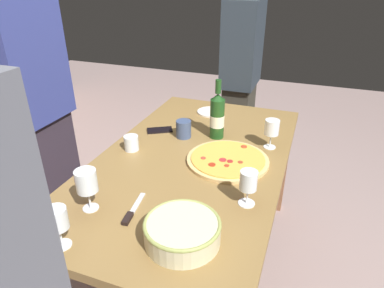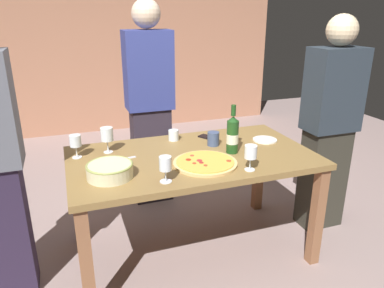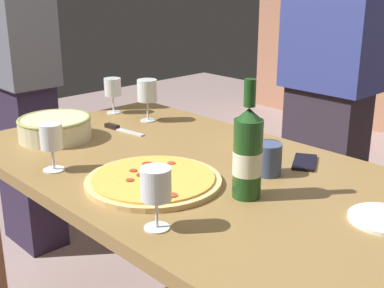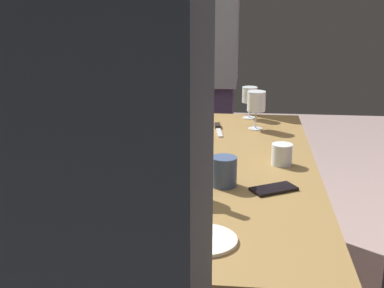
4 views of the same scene
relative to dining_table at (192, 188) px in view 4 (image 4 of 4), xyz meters
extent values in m
cube|color=olive|center=(0.00, 0.00, 0.07)|extent=(1.60, 0.90, 0.04)
cube|color=#8C5B3C|center=(-0.74, -0.40, -0.30)|extent=(0.07, 0.07, 0.71)
cube|color=#8C5B3C|center=(-0.74, 0.40, -0.30)|extent=(0.07, 0.07, 0.71)
cylinder|color=#E0B671|center=(0.02, -0.18, 0.10)|extent=(0.40, 0.40, 0.02)
cylinder|color=#F0AD44|center=(0.02, -0.18, 0.11)|extent=(0.36, 0.36, 0.01)
cylinder|color=#A9361F|center=(-0.05, -0.19, 0.12)|extent=(0.02, 0.02, 0.00)
cylinder|color=#AA2D17|center=(-0.07, -0.12, 0.12)|extent=(0.03, 0.03, 0.00)
cylinder|color=maroon|center=(-0.01, -0.20, 0.12)|extent=(0.03, 0.03, 0.00)
cylinder|color=#AF3E21|center=(0.16, -0.23, 0.12)|extent=(0.03, 0.03, 0.00)
cylinder|color=#AC3F2D|center=(-0.02, -0.07, 0.12)|extent=(0.02, 0.02, 0.00)
cylinder|color=#9E3C24|center=(0.00, -0.24, 0.12)|extent=(0.02, 0.02, 0.00)
cylinder|color=#B02B2E|center=(-0.01, -0.16, 0.12)|extent=(0.04, 0.04, 0.00)
cylinder|color=beige|center=(-0.56, -0.17, 0.13)|extent=(0.26, 0.26, 0.08)
torus|color=#A1AC59|center=(-0.56, -0.17, 0.17)|extent=(0.27, 0.27, 0.01)
cylinder|color=#1C471A|center=(0.27, -0.05, 0.20)|extent=(0.08, 0.08, 0.22)
cone|color=#1C471A|center=(0.27, -0.05, 0.33)|extent=(0.08, 0.08, 0.04)
cylinder|color=#1C471A|center=(0.27, -0.05, 0.38)|extent=(0.03, 0.03, 0.07)
cylinder|color=silver|center=(0.27, -0.05, 0.19)|extent=(0.08, 0.08, 0.07)
cylinder|color=white|center=(0.24, -0.35, 0.09)|extent=(0.06, 0.06, 0.00)
cylinder|color=white|center=(0.24, -0.35, 0.13)|extent=(0.01, 0.01, 0.07)
cylinder|color=white|center=(0.24, -0.35, 0.21)|extent=(0.07, 0.07, 0.08)
cylinder|color=white|center=(-0.27, -0.33, 0.09)|extent=(0.07, 0.07, 0.00)
cylinder|color=white|center=(-0.27, -0.33, 0.13)|extent=(0.01, 0.01, 0.07)
cylinder|color=white|center=(-0.27, -0.33, 0.20)|extent=(0.07, 0.07, 0.08)
cylinder|color=maroon|center=(-0.27, -0.33, 0.18)|extent=(0.06, 0.06, 0.04)
cylinder|color=white|center=(-0.72, 0.20, 0.09)|extent=(0.06, 0.06, 0.00)
cylinder|color=white|center=(-0.72, 0.20, 0.13)|extent=(0.01, 0.01, 0.07)
cylinder|color=white|center=(-0.72, 0.20, 0.21)|extent=(0.07, 0.07, 0.08)
cylinder|color=white|center=(-0.52, 0.23, 0.09)|extent=(0.06, 0.06, 0.00)
cylinder|color=white|center=(-0.52, 0.23, 0.14)|extent=(0.01, 0.01, 0.08)
cylinder|color=white|center=(-0.52, 0.23, 0.22)|extent=(0.08, 0.08, 0.09)
cylinder|color=maroon|center=(-0.52, 0.23, 0.20)|extent=(0.07, 0.07, 0.04)
cylinder|color=#3E4F74|center=(0.20, 0.13, 0.14)|extent=(0.08, 0.08, 0.10)
cylinder|color=white|center=(-0.03, 0.32, 0.13)|extent=(0.08, 0.08, 0.08)
cylinder|color=white|center=(0.60, 0.09, 0.10)|extent=(0.18, 0.18, 0.01)
cube|color=black|center=(0.23, 0.28, 0.10)|extent=(0.13, 0.16, 0.01)
cube|color=silver|center=(-0.43, 0.07, 0.10)|extent=(0.15, 0.04, 0.01)
cube|color=black|center=(-0.53, 0.06, 0.10)|extent=(0.07, 0.03, 0.02)
cube|color=#2B2138|center=(-1.20, 0.01, -0.24)|extent=(0.33, 0.20, 0.84)
cube|color=slate|center=(-1.20, 0.01, 0.49)|extent=(0.38, 0.24, 0.63)
cube|color=#28323B|center=(1.10, 0.01, 0.45)|extent=(0.39, 0.24, 0.60)
camera|label=1|loc=(-1.38, -0.51, 0.93)|focal=31.77mm
camera|label=2|loc=(-0.76, -2.14, 0.99)|focal=34.47mm
camera|label=3|loc=(1.12, -1.05, 0.68)|focal=48.30mm
camera|label=4|loc=(1.81, 0.19, 0.72)|focal=49.52mm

